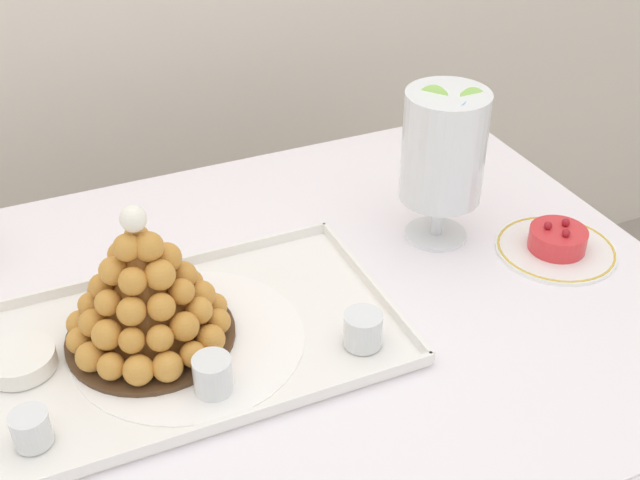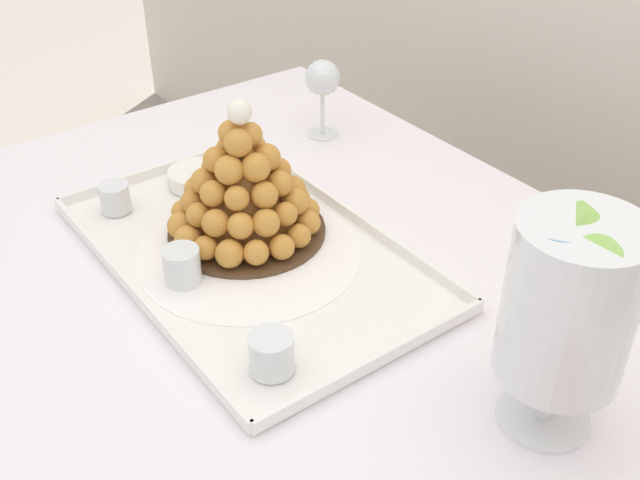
{
  "view_description": "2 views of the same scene",
  "coord_description": "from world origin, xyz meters",
  "px_view_note": "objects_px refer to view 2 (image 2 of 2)",
  "views": [
    {
      "loc": [
        -0.29,
        -0.92,
        1.54
      ],
      "look_at": [
        0.09,
        -0.05,
        0.91
      ],
      "focal_mm": 45.71,
      "sensor_mm": 36.0,
      "label": 1
    },
    {
      "loc": [
        0.7,
        -0.49,
        1.42
      ],
      "look_at": [
        0.03,
        0.01,
        0.85
      ],
      "focal_mm": 42.81,
      "sensor_mm": 36.0,
      "label": 2
    }
  ],
  "objects_px": {
    "dessert_cup_centre": "(272,354)",
    "dessert_cup_mid_left": "(182,267)",
    "serving_tray": "(249,254)",
    "croquembouche": "(243,187)",
    "macaron_goblet": "(570,303)",
    "wine_glass": "(323,81)",
    "dessert_cup_left": "(115,199)",
    "creme_brulee_ramekin": "(197,176)"
  },
  "relations": [
    {
      "from": "serving_tray",
      "to": "dessert_cup_left",
      "type": "bearing_deg",
      "value": -154.83
    },
    {
      "from": "macaron_goblet",
      "to": "wine_glass",
      "type": "relative_size",
      "value": 1.88
    },
    {
      "from": "croquembouche",
      "to": "dessert_cup_centre",
      "type": "xyz_separation_m",
      "value": [
        0.27,
        -0.13,
        -0.06
      ]
    },
    {
      "from": "serving_tray",
      "to": "dessert_cup_mid_left",
      "type": "height_order",
      "value": "dessert_cup_mid_left"
    },
    {
      "from": "dessert_cup_mid_left",
      "to": "wine_glass",
      "type": "relative_size",
      "value": 0.35
    },
    {
      "from": "macaron_goblet",
      "to": "wine_glass",
      "type": "xyz_separation_m",
      "value": [
        -0.73,
        0.23,
        -0.06
      ]
    },
    {
      "from": "dessert_cup_mid_left",
      "to": "dessert_cup_centre",
      "type": "height_order",
      "value": "dessert_cup_mid_left"
    },
    {
      "from": "creme_brulee_ramekin",
      "to": "dessert_cup_left",
      "type": "bearing_deg",
      "value": -91.07
    },
    {
      "from": "dessert_cup_mid_left",
      "to": "macaron_goblet",
      "type": "bearing_deg",
      "value": 24.29
    },
    {
      "from": "croquembouche",
      "to": "macaron_goblet",
      "type": "height_order",
      "value": "macaron_goblet"
    },
    {
      "from": "serving_tray",
      "to": "croquembouche",
      "type": "height_order",
      "value": "croquembouche"
    },
    {
      "from": "creme_brulee_ramekin",
      "to": "macaron_goblet",
      "type": "relative_size",
      "value": 0.35
    },
    {
      "from": "dessert_cup_left",
      "to": "wine_glass",
      "type": "height_order",
      "value": "wine_glass"
    },
    {
      "from": "serving_tray",
      "to": "wine_glass",
      "type": "distance_m",
      "value": 0.43
    },
    {
      "from": "serving_tray",
      "to": "dessert_cup_mid_left",
      "type": "xyz_separation_m",
      "value": [
        0.0,
        -0.11,
        0.03
      ]
    },
    {
      "from": "wine_glass",
      "to": "dessert_cup_left",
      "type": "bearing_deg",
      "value": -85.79
    },
    {
      "from": "serving_tray",
      "to": "dessert_cup_centre",
      "type": "height_order",
      "value": "dessert_cup_centre"
    },
    {
      "from": "dessert_cup_centre",
      "to": "dessert_cup_mid_left",
      "type": "bearing_deg",
      "value": -179.28
    },
    {
      "from": "dessert_cup_centre",
      "to": "macaron_goblet",
      "type": "relative_size",
      "value": 0.2
    },
    {
      "from": "serving_tray",
      "to": "creme_brulee_ramekin",
      "type": "height_order",
      "value": "creme_brulee_ramekin"
    },
    {
      "from": "dessert_cup_centre",
      "to": "wine_glass",
      "type": "bearing_deg",
      "value": 138.07
    },
    {
      "from": "dessert_cup_mid_left",
      "to": "wine_glass",
      "type": "xyz_separation_m",
      "value": [
        -0.26,
        0.44,
        0.08
      ]
    },
    {
      "from": "dessert_cup_left",
      "to": "dessert_cup_centre",
      "type": "distance_m",
      "value": 0.45
    },
    {
      "from": "dessert_cup_left",
      "to": "serving_tray",
      "type": "bearing_deg",
      "value": 25.17
    },
    {
      "from": "creme_brulee_ramekin",
      "to": "macaron_goblet",
      "type": "distance_m",
      "value": 0.72
    },
    {
      "from": "croquembouche",
      "to": "wine_glass",
      "type": "relative_size",
      "value": 1.61
    },
    {
      "from": "dessert_cup_mid_left",
      "to": "dessert_cup_left",
      "type": "bearing_deg",
      "value": 179.37
    },
    {
      "from": "creme_brulee_ramekin",
      "to": "macaron_goblet",
      "type": "height_order",
      "value": "macaron_goblet"
    },
    {
      "from": "dessert_cup_left",
      "to": "dessert_cup_centre",
      "type": "xyz_separation_m",
      "value": [
        0.45,
        0.0,
        0.0
      ]
    },
    {
      "from": "serving_tray",
      "to": "dessert_cup_left",
      "type": "xyz_separation_m",
      "value": [
        -0.23,
        -0.11,
        0.02
      ]
    },
    {
      "from": "croquembouche",
      "to": "serving_tray",
      "type": "bearing_deg",
      "value": -27.33
    },
    {
      "from": "dessert_cup_centre",
      "to": "croquembouche",
      "type": "bearing_deg",
      "value": 154.15
    },
    {
      "from": "dessert_cup_mid_left",
      "to": "dessert_cup_centre",
      "type": "xyz_separation_m",
      "value": [
        0.22,
        0.0,
        -0.0
      ]
    },
    {
      "from": "dessert_cup_centre",
      "to": "creme_brulee_ramekin",
      "type": "relative_size",
      "value": 0.57
    },
    {
      "from": "croquembouche",
      "to": "wine_glass",
      "type": "height_order",
      "value": "croquembouche"
    },
    {
      "from": "dessert_cup_left",
      "to": "creme_brulee_ramekin",
      "type": "relative_size",
      "value": 0.5
    },
    {
      "from": "dessert_cup_left",
      "to": "dessert_cup_centre",
      "type": "relative_size",
      "value": 0.87
    },
    {
      "from": "serving_tray",
      "to": "croquembouche",
      "type": "bearing_deg",
      "value": 152.67
    },
    {
      "from": "serving_tray",
      "to": "macaron_goblet",
      "type": "distance_m",
      "value": 0.51
    },
    {
      "from": "dessert_cup_left",
      "to": "dessert_cup_mid_left",
      "type": "relative_size",
      "value": 0.92
    },
    {
      "from": "serving_tray",
      "to": "creme_brulee_ramekin",
      "type": "xyz_separation_m",
      "value": [
        -0.23,
        0.04,
        0.02
      ]
    },
    {
      "from": "serving_tray",
      "to": "macaron_goblet",
      "type": "xyz_separation_m",
      "value": [
        0.47,
        0.1,
        0.17
      ]
    }
  ]
}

